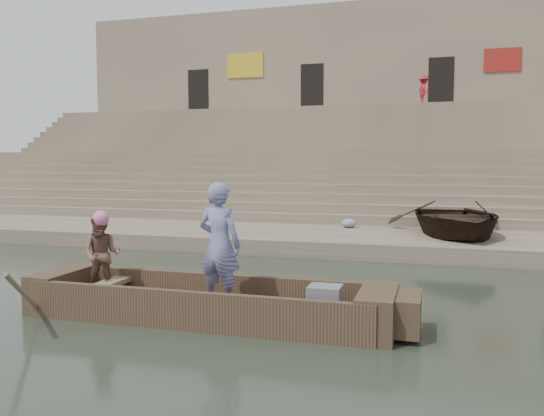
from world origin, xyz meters
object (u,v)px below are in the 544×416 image
at_px(standing_man, 220,245).
at_px(rowing_man, 102,255).
at_px(television, 324,300).
at_px(main_rowboat, 207,311).
at_px(beached_rowboat, 454,218).
at_px(pedestrian, 424,91).

distance_m(standing_man, rowing_man, 2.16).
bearing_deg(television, main_rowboat, -180.00).
xyz_separation_m(main_rowboat, television, (1.80, 0.00, 0.31)).
bearing_deg(standing_man, beached_rowboat, -104.89).
bearing_deg(main_rowboat, beached_rowboat, 64.72).
distance_m(beached_rowboat, pedestrian, 14.73).
height_order(standing_man, television, standing_man).
relative_size(standing_man, pedestrian, 1.21).
bearing_deg(main_rowboat, pedestrian, 83.13).
bearing_deg(rowing_man, standing_man, -22.01).
distance_m(standing_man, television, 1.73).
distance_m(main_rowboat, pedestrian, 22.72).
bearing_deg(beached_rowboat, standing_man, -123.66).
relative_size(rowing_man, beached_rowboat, 0.29).
height_order(standing_man, beached_rowboat, standing_man).
bearing_deg(television, rowing_man, 177.66).
height_order(main_rowboat, pedestrian, pedestrian).
bearing_deg(pedestrian, main_rowboat, 150.71).
relative_size(main_rowboat, standing_man, 2.70).
relative_size(standing_man, beached_rowboat, 0.41).
bearing_deg(rowing_man, beached_rowboat, 37.23).
xyz_separation_m(standing_man, pedestrian, (2.39, 21.84, 4.82)).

